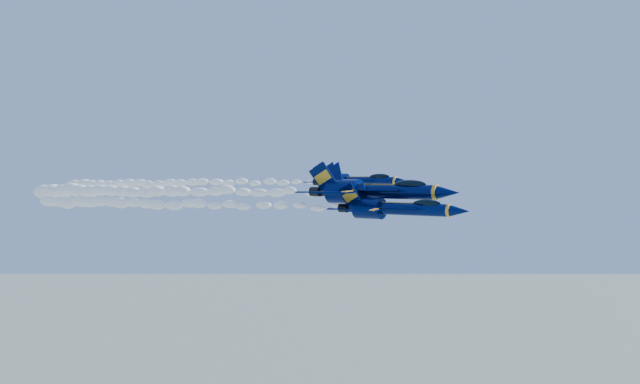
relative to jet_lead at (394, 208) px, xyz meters
The scene contains 6 objects.
jet_lead is the anchor object (origin of this frame).
smoke_trail_jet_lead 37.64m from the jet_lead, behind, with size 62.26×2.06×1.86m, color white.
jet_second 4.95m from the jet_lead, 151.27° to the left, with size 18.76×15.39×6.97m.
smoke_trail_jet_second 43.27m from the jet_lead, behind, with size 62.26×2.54×2.29m, color white.
jet_third 18.91m from the jet_lead, 135.76° to the left, with size 15.06×12.36×5.60m.
smoke_trail_jet_third 52.66m from the jet_lead, 165.64° to the left, with size 62.26×2.04×1.84m, color white.
Camera 1 is at (47.13, -67.98, 154.71)m, focal length 35.00 mm.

